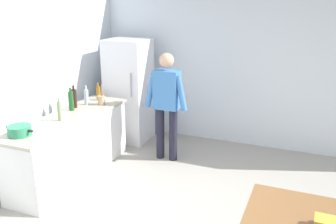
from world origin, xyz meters
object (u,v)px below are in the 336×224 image
object	(u,v)px
bottle_water_clear	(86,97)
bottle_wine_dark	(74,98)
person	(167,100)
cooking_pot	(20,131)
bottle_wine_green	(71,101)
bottle_vinegar_tall	(60,111)
bottle_oil_amber	(98,93)
refrigerator	(129,91)
utensil_jar	(101,100)

from	to	relation	value
bottle_water_clear	bottle_wine_dark	bearing A→B (deg)	-112.31
person	cooking_pot	bearing A→B (deg)	-121.73
bottle_wine_green	bottle_vinegar_tall	xyz separation A→B (m)	(0.14, -0.44, -0.01)
bottle_oil_amber	bottle_wine_dark	bearing A→B (deg)	-102.52
refrigerator	bottle_oil_amber	bearing A→B (deg)	-103.38
bottle_wine_green	bottle_vinegar_tall	bearing A→B (deg)	-72.50
bottle_wine_dark	bottle_water_clear	bearing A→B (deg)	67.69
bottle_water_clear	bottle_wine_dark	xyz separation A→B (m)	(-0.08, -0.20, 0.02)
utensil_jar	bottle_oil_amber	size ratio (longest dim) A/B	1.14
utensil_jar	bottle_vinegar_tall	distance (m)	0.87
refrigerator	utensil_jar	bearing A→B (deg)	-89.13
person	utensil_jar	world-z (taller)	person
bottle_wine_green	bottle_wine_dark	bearing A→B (deg)	107.61
bottle_oil_amber	bottle_wine_dark	size ratio (longest dim) A/B	0.82
cooking_pot	bottle_wine_dark	world-z (taller)	bottle_wine_dark
cooking_pot	bottle_wine_dark	size ratio (longest dim) A/B	1.18
bottle_oil_amber	bottle_wine_dark	xyz separation A→B (m)	(-0.11, -0.49, 0.03)
bottle_wine_green	bottle_water_clear	size ratio (longest dim) A/B	1.13
bottle_water_clear	bottle_wine_green	bearing A→B (deg)	-96.82
cooking_pot	bottle_vinegar_tall	bearing A→B (deg)	81.01
person	bottle_vinegar_tall	size ratio (longest dim) A/B	5.31
person	cooking_pot	world-z (taller)	person
bottle_vinegar_tall	utensil_jar	bearing A→B (deg)	82.62
utensil_jar	bottle_vinegar_tall	size ratio (longest dim) A/B	1.00
bottle_wine_green	bottle_oil_amber	xyz separation A→B (m)	(0.07, 0.62, -0.03)
refrigerator	bottle_wine_dark	size ratio (longest dim) A/B	5.29
refrigerator	bottle_vinegar_tall	distance (m)	1.78
cooking_pot	bottle_oil_amber	distance (m)	1.70
refrigerator	utensil_jar	distance (m)	0.92
bottle_wine_green	bottle_vinegar_tall	distance (m)	0.46
bottle_oil_amber	bottle_water_clear	bearing A→B (deg)	-95.45
refrigerator	bottle_water_clear	distance (m)	1.03
utensil_jar	bottle_vinegar_tall	xyz separation A→B (m)	(-0.11, -0.86, 0.06)
refrigerator	bottle_water_clear	world-z (taller)	refrigerator
refrigerator	bottle_vinegar_tall	world-z (taller)	refrigerator
refrigerator	person	distance (m)	1.10
bottle_wine_green	bottle_oil_amber	bearing A→B (deg)	83.83
cooking_pot	bottle_vinegar_tall	world-z (taller)	bottle_vinegar_tall
utensil_jar	bottle_wine_dark	xyz separation A→B (m)	(-0.29, -0.28, 0.07)
bottle_oil_amber	bottle_vinegar_tall	xyz separation A→B (m)	(0.07, -1.06, 0.02)
person	bottle_water_clear	size ratio (longest dim) A/B	5.67
refrigerator	bottle_wine_green	size ratio (longest dim) A/B	5.29
cooking_pot	bottle_wine_dark	bearing A→B (deg)	93.81
bottle_water_clear	person	bearing A→B (deg)	21.46
bottle_wine_green	bottle_water_clear	xyz separation A→B (m)	(0.04, 0.33, -0.02)
cooking_pot	bottle_wine_green	distance (m)	1.08
refrigerator	bottle_wine_dark	distance (m)	1.24
bottle_vinegar_tall	refrigerator	bearing A→B (deg)	86.87
refrigerator	bottle_vinegar_tall	xyz separation A→B (m)	(-0.10, -1.77, 0.14)
person	utensil_jar	distance (m)	1.00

